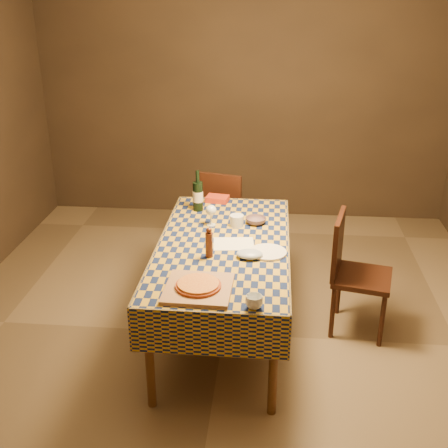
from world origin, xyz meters
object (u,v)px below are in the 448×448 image
Objects in this scene: cutting_board at (198,289)px; chair_far at (223,212)px; dining_table at (223,253)px; white_plate at (268,252)px; wine_bottle at (198,196)px; bowl at (256,221)px; pizza at (198,285)px; chair_right at (352,267)px.

chair_far reaches higher than cutting_board.
white_plate is (0.32, -0.13, 0.08)m from dining_table.
white_plate is at bearing -51.98° from wine_bottle.
white_plate is (0.10, -0.51, -0.02)m from bowl.
wine_bottle is 0.96m from white_plate.
chair_far is at bearing 75.37° from wine_bottle.
dining_table is 0.69m from cutting_board.
white_plate is 0.28× the size of chair_far.
dining_table is 6.23× the size of pizza.
dining_table is at bearing -84.56° from chair_far.
chair_right is (0.73, -0.19, -0.27)m from bowl.
pizza is 0.87× the size of wine_bottle.
cutting_board is 1.90m from chair_far.
cutting_board is at bearing -106.11° from bowl.
dining_table is at bearing 82.51° from pizza.
dining_table is at bearing 82.51° from cutting_board.
cutting_board reaches higher than white_plate.
pizza is at bearing -126.68° from white_plate.
wine_bottle reaches higher than white_plate.
dining_table is 11.59× the size of bowl.
cutting_board is 0.03m from pizza.
chair_far is (-0.33, 0.82, -0.27)m from bowl.
white_plate is (0.59, -0.75, -0.12)m from wine_bottle.
chair_right is at bearing -19.57° from wine_bottle.
cutting_board is 1.38m from chair_right.
bowl is at bearing 73.89° from cutting_board.
pizza is 1.10m from bowl.
chair_far is at bearing 108.12° from white_plate.
wine_bottle reaches higher than cutting_board.
dining_table is 7.14× the size of white_plate.
pizza reaches higher than cutting_board.
dining_table is 0.45m from bowl.
dining_table is 4.58× the size of cutting_board.
cutting_board is at bearing -126.68° from white_plate.
cutting_board reaches higher than dining_table.
dining_table is at bearing -119.65° from bowl.
pizza is at bearing -82.27° from wine_bottle.
bowl reaches higher than cutting_board.
cutting_board is 1.36× the size of pizza.
pizza is 1.14× the size of white_plate.
white_plate is at bearing 53.32° from pizza.
dining_table is at bearing -66.85° from wine_bottle.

